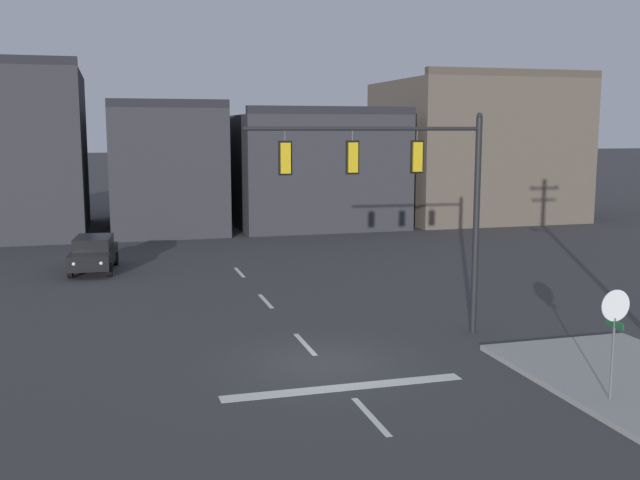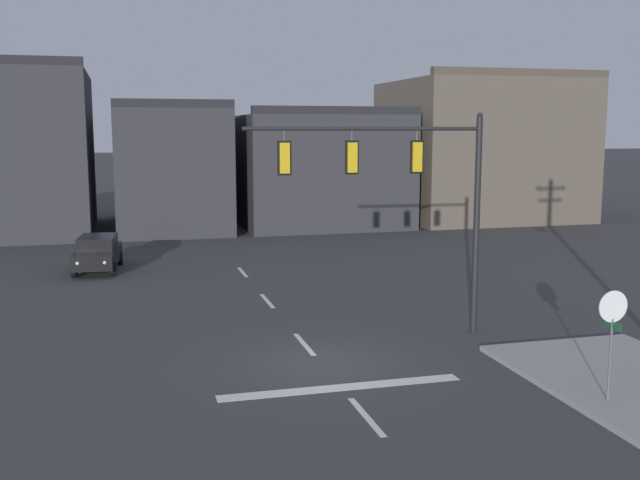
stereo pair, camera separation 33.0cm
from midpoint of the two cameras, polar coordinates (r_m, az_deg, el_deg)
ground_plane at (r=21.14m, az=0.54°, el=-9.52°), size 400.00×400.00×0.00m
stop_bar_paint at (r=19.33m, az=2.16°, el=-11.28°), size 6.40×0.50×0.01m
lane_centreline at (r=22.99m, az=-0.80°, el=-8.02°), size 0.16×26.40×0.01m
signal_mast_near_side at (r=23.03m, az=7.05°, el=4.50°), size 7.52×0.56×7.07m
stop_sign at (r=18.79m, az=22.05°, el=-5.67°), size 0.76×0.64×2.83m
car_lot_nearside at (r=36.02m, az=-16.50°, el=-0.92°), size 2.26×4.59×1.61m
building_row at (r=51.44m, az=-4.24°, el=6.30°), size 45.28×13.67×10.58m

